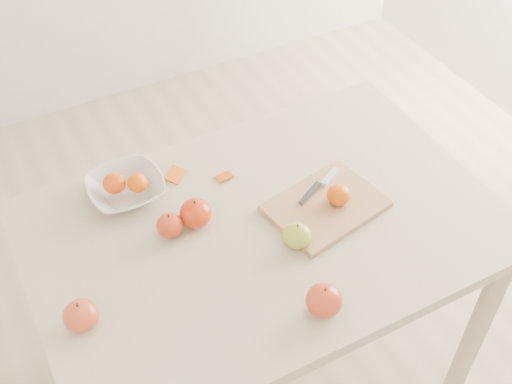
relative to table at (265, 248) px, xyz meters
name	(u,v)px	position (x,y,z in m)	size (l,w,h in m)	color
ground	(263,372)	(0.00, 0.00, -0.65)	(3.50, 3.50, 0.00)	#C6B293
table	(265,248)	(0.00, 0.00, 0.00)	(1.20, 0.80, 0.75)	beige
cutting_board	(326,206)	(0.17, -0.03, 0.11)	(0.29, 0.21, 0.02)	tan
board_tangerine	(339,195)	(0.20, -0.04, 0.14)	(0.06, 0.06, 0.05)	#CB3F07
fruit_bowl	(126,189)	(-0.28, 0.26, 0.12)	(0.20, 0.20, 0.05)	silver
bowl_tangerine_near	(114,183)	(-0.31, 0.27, 0.15)	(0.06, 0.06, 0.05)	#D74907
bowl_tangerine_far	(137,183)	(-0.25, 0.25, 0.14)	(0.06, 0.06, 0.05)	#DB5407
orange_peel_a	(176,176)	(-0.14, 0.27, 0.10)	(0.06, 0.04, 0.00)	#CE530E
orange_peel_b	(224,177)	(-0.02, 0.20, 0.10)	(0.04, 0.04, 0.00)	#CD4D0E
paring_knife	(327,180)	(0.21, 0.04, 0.12)	(0.16, 0.08, 0.01)	white
apple_green	(297,235)	(0.04, -0.10, 0.13)	(0.07, 0.07, 0.07)	olive
apple_red_a	(196,213)	(-0.16, 0.08, 0.14)	(0.08, 0.08, 0.07)	#A40402
apple_red_d	(81,316)	(-0.50, -0.08, 0.13)	(0.08, 0.08, 0.07)	#A0111A
apple_red_c	(324,300)	(-0.01, -0.30, 0.14)	(0.08, 0.08, 0.08)	maroon
apple_red_b	(170,225)	(-0.23, 0.08, 0.13)	(0.07, 0.07, 0.06)	maroon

